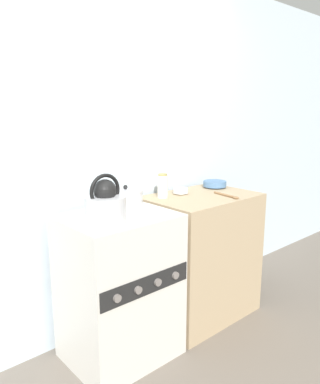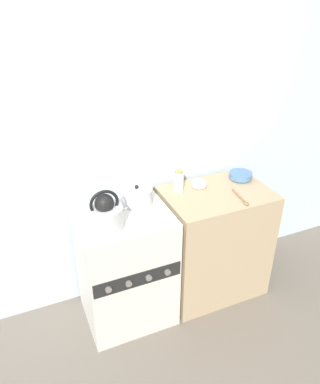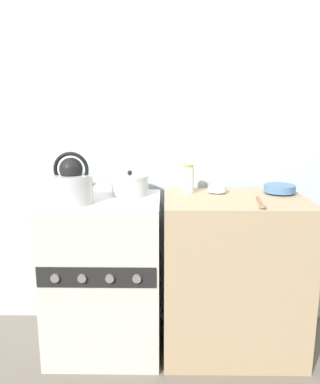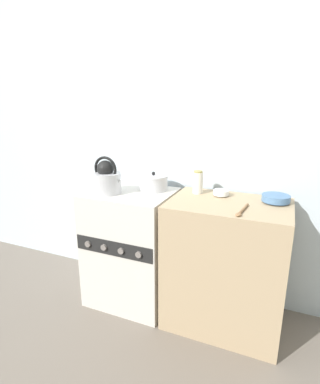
{
  "view_description": "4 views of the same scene",
  "coord_description": "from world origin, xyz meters",
  "px_view_note": "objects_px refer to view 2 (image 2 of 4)",
  "views": [
    {
      "loc": [
        -1.22,
        -1.49,
        1.52
      ],
      "look_at": [
        0.31,
        0.24,
        1.02
      ],
      "focal_mm": 35.0,
      "sensor_mm": 36.0,
      "label": 1
    },
    {
      "loc": [
        -0.61,
        -1.78,
        2.3
      ],
      "look_at": [
        0.28,
        0.28,
        1.03
      ],
      "focal_mm": 35.0,
      "sensor_mm": 36.0,
      "label": 2
    },
    {
      "loc": [
        0.35,
        -1.77,
        1.4
      ],
      "look_at": [
        0.32,
        0.23,
        0.97
      ],
      "focal_mm": 35.0,
      "sensor_mm": 36.0,
      "label": 3
    },
    {
      "loc": [
        1.06,
        -1.64,
        1.54
      ],
      "look_at": [
        0.26,
        0.23,
        0.96
      ],
      "focal_mm": 28.0,
      "sensor_mm": 36.0,
      "label": 4
    }
  ],
  "objects_px": {
    "stove": "(126,268)",
    "storage_jar": "(179,181)",
    "small_ceramic_bowl": "(199,184)",
    "enamel_bowl": "(241,175)",
    "cooking_pot": "(137,196)",
    "kettle": "(106,214)"
  },
  "relations": [
    {
      "from": "stove",
      "to": "storage_jar",
      "type": "height_order",
      "value": "storage_jar"
    },
    {
      "from": "small_ceramic_bowl",
      "to": "stove",
      "type": "bearing_deg",
      "value": -167.49
    },
    {
      "from": "enamel_bowl",
      "to": "small_ceramic_bowl",
      "type": "distance_m",
      "value": 0.37
    },
    {
      "from": "cooking_pot",
      "to": "small_ceramic_bowl",
      "type": "xyz_separation_m",
      "value": [
        0.52,
        0.03,
        -0.03
      ]
    },
    {
      "from": "small_ceramic_bowl",
      "to": "enamel_bowl",
      "type": "bearing_deg",
      "value": -1.9
    },
    {
      "from": "cooking_pot",
      "to": "enamel_bowl",
      "type": "relative_size",
      "value": 1.23
    },
    {
      "from": "stove",
      "to": "storage_jar",
      "type": "xyz_separation_m",
      "value": [
        0.49,
        0.15,
        0.55
      ]
    },
    {
      "from": "stove",
      "to": "storage_jar",
      "type": "bearing_deg",
      "value": 16.92
    },
    {
      "from": "cooking_pot",
      "to": "small_ceramic_bowl",
      "type": "height_order",
      "value": "cooking_pot"
    },
    {
      "from": "small_ceramic_bowl",
      "to": "storage_jar",
      "type": "xyz_separation_m",
      "value": [
        -0.17,
        0.0,
        0.06
      ]
    },
    {
      "from": "cooking_pot",
      "to": "storage_jar",
      "type": "distance_m",
      "value": 0.34
    },
    {
      "from": "stove",
      "to": "cooking_pot",
      "type": "xyz_separation_m",
      "value": [
        0.14,
        0.12,
        0.52
      ]
    },
    {
      "from": "cooking_pot",
      "to": "storage_jar",
      "type": "bearing_deg",
      "value": 5.14
    },
    {
      "from": "kettle",
      "to": "small_ceramic_bowl",
      "type": "distance_m",
      "value": 0.84
    },
    {
      "from": "small_ceramic_bowl",
      "to": "kettle",
      "type": "bearing_deg",
      "value": -163.29
    },
    {
      "from": "stove",
      "to": "small_ceramic_bowl",
      "type": "height_order",
      "value": "small_ceramic_bowl"
    },
    {
      "from": "enamel_bowl",
      "to": "small_ceramic_bowl",
      "type": "relative_size",
      "value": 1.65
    },
    {
      "from": "kettle",
      "to": "cooking_pot",
      "type": "xyz_separation_m",
      "value": [
        0.29,
        0.21,
        -0.04
      ]
    },
    {
      "from": "cooking_pot",
      "to": "storage_jar",
      "type": "relative_size",
      "value": 1.32
    },
    {
      "from": "stove",
      "to": "kettle",
      "type": "height_order",
      "value": "kettle"
    },
    {
      "from": "cooking_pot",
      "to": "small_ceramic_bowl",
      "type": "bearing_deg",
      "value": 3.24
    },
    {
      "from": "kettle",
      "to": "storage_jar",
      "type": "height_order",
      "value": "kettle"
    }
  ]
}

